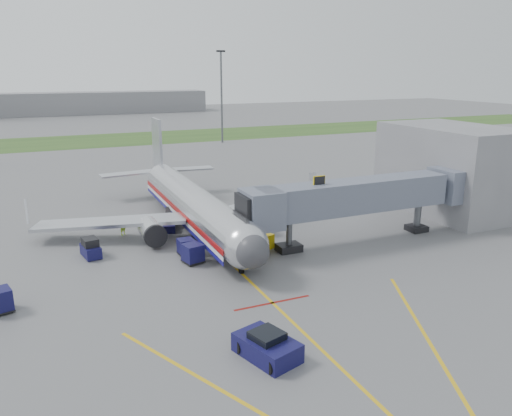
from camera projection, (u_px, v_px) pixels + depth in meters
name	position (u px, v px, depth m)	size (l,w,h in m)	color
ground	(251.00, 282.00, 39.59)	(400.00, 400.00, 0.00)	#565659
grass_strip	(102.00, 140.00, 118.93)	(300.00, 25.00, 0.01)	#2D4C1E
apron_markings	(295.00, 324.00, 33.07)	(21.52, 50.00, 0.01)	gold
airliner	(194.00, 204.00, 52.33)	(32.10, 35.67, 10.25)	silver
jet_bridge	(353.00, 197.00, 47.80)	(25.30, 4.00, 6.90)	slate
terminal	(451.00, 169.00, 58.72)	(10.00, 16.00, 10.00)	slate
light_mast_right	(222.00, 95.00, 112.53)	(2.00, 0.44, 20.40)	#595B60
distant_terminal	(45.00, 104.00, 184.50)	(120.00, 14.00, 8.00)	slate
pushback_tug	(267.00, 346.00, 29.16)	(3.38, 4.36, 1.60)	#0F0D3A
baggage_tug	(91.00, 249.00, 44.74)	(1.72, 2.72, 1.77)	#0F0D3A
baggage_cart_a	(193.00, 253.00, 43.30)	(1.92, 1.92, 1.71)	#0F0D3A
baggage_cart_c	(186.00, 247.00, 45.23)	(1.45, 1.45, 1.49)	#0F0D3A
belt_loader	(169.00, 225.00, 52.64)	(2.07, 3.98, 1.88)	#0F0D3A
ground_power_cart	(264.00, 242.00, 46.76)	(2.02, 1.72, 1.37)	gold
ramp_worker	(123.00, 225.00, 50.68)	(0.72, 0.47, 1.98)	#ADEC1B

